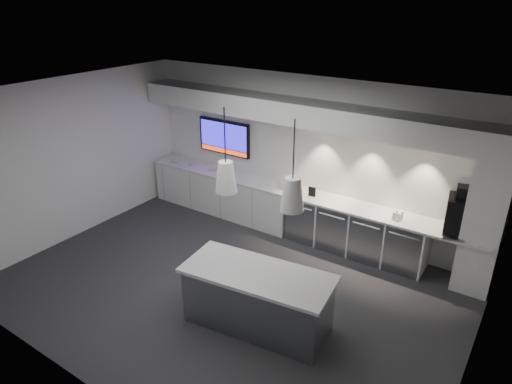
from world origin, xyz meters
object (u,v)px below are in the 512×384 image
Objects in this scene: coffee_machine at (460,214)px; island at (257,299)px; bin at (206,276)px; wall_tv at (224,137)px.

island is at bearing -136.64° from coffee_machine.
wall_tv is at bearing 121.54° from bin.
island is 1.23m from bin.
island reaches higher than bin.
wall_tv is 3.10× the size of bin.
coffee_machine is (1.98, 2.65, 0.77)m from island.
wall_tv is 1.65× the size of coffee_machine.
coffee_machine reaches higher than bin.
coffee_machine is (4.75, -0.25, -0.35)m from wall_tv.
coffee_machine is at bearing -2.97° from wall_tv.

